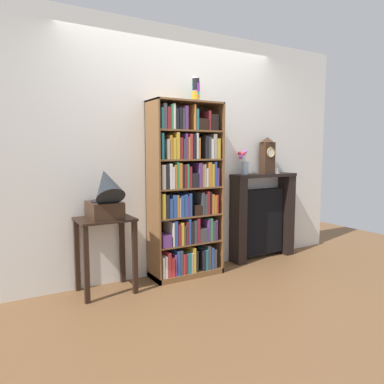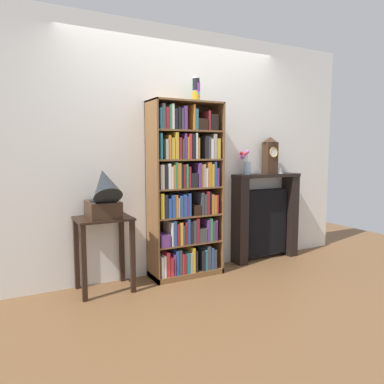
{
  "view_description": "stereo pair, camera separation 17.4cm",
  "coord_description": "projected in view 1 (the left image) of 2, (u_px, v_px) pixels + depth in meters",
  "views": [
    {
      "loc": [
        -1.9,
        -3.3,
        1.35
      ],
      "look_at": [
        0.08,
        0.07,
        0.91
      ],
      "focal_mm": 34.17,
      "sensor_mm": 36.0,
      "label": 1
    },
    {
      "loc": [
        -1.74,
        -3.38,
        1.35
      ],
      "look_at": [
        0.08,
        0.07,
        0.91
      ],
      "focal_mm": 34.17,
      "sensor_mm": 36.0,
      "label": 2
    }
  ],
  "objects": [
    {
      "name": "gramophone",
      "position": [
        106.0,
        195.0,
        3.35
      ],
      "size": [
        0.29,
        0.47,
        0.53
      ],
      "color": "#382316",
      "rests_on": "side_table_left"
    },
    {
      "name": "mantel_clock",
      "position": [
        267.0,
        155.0,
        4.49
      ],
      "size": [
        0.16,
        0.13,
        0.45
      ],
      "color": "#382316",
      "rests_on": "fireplace_mantel"
    },
    {
      "name": "bookshelf",
      "position": [
        185.0,
        195.0,
        3.87
      ],
      "size": [
        0.78,
        0.34,
        1.86
      ],
      "color": "brown",
      "rests_on": "ground"
    },
    {
      "name": "teacup_with_saucer",
      "position": [
        275.0,
        171.0,
        4.59
      ],
      "size": [
        0.12,
        0.12,
        0.06
      ],
      "color": "white",
      "rests_on": "fireplace_mantel"
    },
    {
      "name": "flower_vase",
      "position": [
        244.0,
        164.0,
        4.34
      ],
      "size": [
        0.13,
        0.11,
        0.29
      ],
      "color": "#99B2D1",
      "rests_on": "fireplace_mantel"
    },
    {
      "name": "wall_back",
      "position": [
        186.0,
        152.0,
        4.08
      ],
      "size": [
        4.39,
        0.08,
        2.66
      ],
      "primitive_type": "cube",
      "color": "silver",
      "rests_on": "ground"
    },
    {
      "name": "cup_stack",
      "position": [
        196.0,
        90.0,
        3.87
      ],
      "size": [
        0.08,
        0.08,
        0.27
      ],
      "color": "#28B2B7",
      "rests_on": "bookshelf"
    },
    {
      "name": "fireplace_mantel",
      "position": [
        262.0,
        217.0,
        4.57
      ],
      "size": [
        0.9,
        0.22,
        1.07
      ],
      "color": "black",
      "rests_on": "ground"
    },
    {
      "name": "ground_plane",
      "position": [
        189.0,
        277.0,
        3.93
      ],
      "size": [
        7.39,
        6.4,
        0.02
      ],
      "primitive_type": "cube",
      "color": "brown"
    },
    {
      "name": "side_table_left",
      "position": [
        105.0,
        239.0,
        3.45
      ],
      "size": [
        0.52,
        0.41,
        0.72
      ],
      "color": "black",
      "rests_on": "ground"
    }
  ]
}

